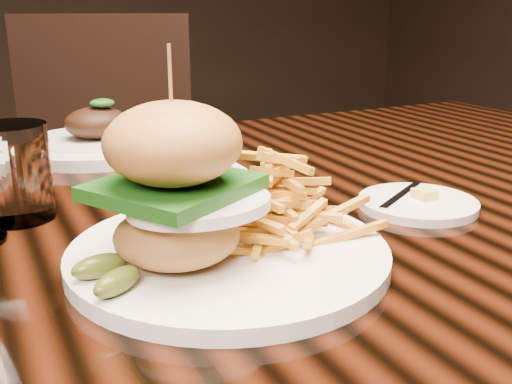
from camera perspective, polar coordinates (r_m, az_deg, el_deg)
name	(u,v)px	position (r m, az deg, el deg)	size (l,w,h in m)	color
dining_table	(225,258)	(0.75, -3.00, -6.31)	(1.60, 0.90, 0.75)	black
burger_plate	(225,208)	(0.54, -3.00, -1.53)	(0.29, 0.29, 0.20)	white
side_saucer	(418,203)	(0.72, 15.14, -1.02)	(0.14, 0.14, 0.02)	white
ramekin	(207,179)	(0.75, -4.67, 1.22)	(0.08, 0.08, 0.04)	white
water_tumbler	(14,173)	(0.70, -22.04, 1.73)	(0.08, 0.08, 0.11)	white
far_dish	(98,141)	(0.99, -14.81, 4.68)	(0.26, 0.26, 0.09)	white
chair_far	(106,179)	(1.61, -14.14, 1.25)	(0.59, 0.59, 0.95)	black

